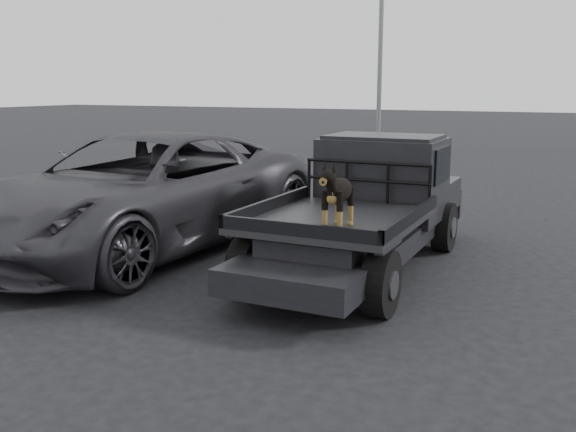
% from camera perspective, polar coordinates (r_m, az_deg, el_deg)
% --- Properties ---
extents(ground, '(120.00, 120.00, 0.00)m').
position_cam_1_polar(ground, '(7.68, -2.72, -7.63)').
color(ground, black).
rests_on(ground, ground).
extents(flatbed_ute, '(2.00, 5.40, 0.92)m').
position_cam_1_polar(flatbed_ute, '(8.95, 6.50, -1.84)').
color(flatbed_ute, black).
rests_on(flatbed_ute, ground).
extents(ute_cab, '(1.72, 1.30, 0.88)m').
position_cam_1_polar(ute_cab, '(9.68, 8.48, 4.54)').
color(ute_cab, black).
rests_on(ute_cab, flatbed_ute).
extents(headache_rack, '(1.80, 0.08, 0.55)m').
position_cam_1_polar(headache_rack, '(9.00, 7.03, 2.99)').
color(headache_rack, black).
rests_on(headache_rack, flatbed_ute).
extents(dog, '(0.32, 0.60, 0.74)m').
position_cam_1_polar(dog, '(7.31, 4.49, 1.82)').
color(dog, black).
rests_on(dog, flatbed_ute).
extents(parked_suv, '(3.39, 6.64, 1.79)m').
position_cam_1_polar(parked_suv, '(10.25, -12.84, 2.14)').
color(parked_suv, '#323237').
rests_on(parked_suv, ground).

